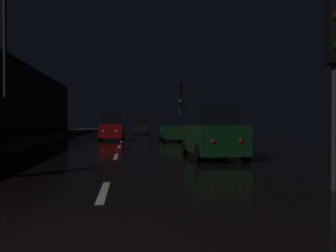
% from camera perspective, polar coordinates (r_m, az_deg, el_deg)
% --- Properties ---
extents(ground, '(26.41, 84.00, 0.02)m').
position_cam_1_polar(ground, '(28.62, -7.72, -2.26)').
color(ground, black).
extents(sidewalk_left, '(4.40, 84.00, 0.15)m').
position_cam_1_polar(sidewalk_left, '(29.58, -21.42, -2.04)').
color(sidewalk_left, '#38332B').
rests_on(sidewalk_left, ground).
extents(lane_centerline, '(0.16, 28.23, 0.01)m').
position_cam_1_polar(lane_centerline, '(21.40, -8.05, -3.20)').
color(lane_centerline, beige).
rests_on(lane_centerline, ground).
extents(traffic_light_near_right, '(0.37, 0.48, 4.56)m').
position_cam_1_polar(traffic_light_near_right, '(8.14, 26.20, 13.69)').
color(traffic_light_near_right, '#38383A').
rests_on(traffic_light_near_right, ground).
extents(traffic_light_far_right, '(0.34, 0.47, 4.73)m').
position_cam_1_polar(traffic_light_far_right, '(27.89, 1.98, 4.72)').
color(traffic_light_far_right, '#38383A').
rests_on(traffic_light_far_right, ground).
extents(streetlamp_overhead, '(1.70, 0.44, 8.22)m').
position_cam_1_polar(streetlamp_overhead, '(17.02, -24.29, 13.86)').
color(streetlamp_overhead, '#2D2D30').
rests_on(streetlamp_overhead, ground).
extents(car_approaching_headlights, '(1.95, 4.22, 2.13)m').
position_cam_1_polar(car_approaching_headlights, '(27.89, -9.45, -0.33)').
color(car_approaching_headlights, maroon).
rests_on(car_approaching_headlights, ground).
extents(car_distant_taillights, '(1.74, 3.77, 1.90)m').
position_cam_1_polar(car_distant_taillights, '(40.54, -4.67, -0.17)').
color(car_distant_taillights, black).
rests_on(car_distant_taillights, ground).
extents(car_parked_right_far, '(1.79, 3.87, 1.95)m').
position_cam_1_polar(car_parked_right_far, '(26.27, 0.73, -0.55)').
color(car_parked_right_far, '#0F3819').
rests_on(car_parked_right_far, ground).
extents(car_parked_right_near, '(1.98, 4.29, 2.16)m').
position_cam_1_polar(car_parked_right_near, '(13.89, 7.48, -1.22)').
color(car_parked_right_near, '#0F3819').
rests_on(car_parked_right_near, ground).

